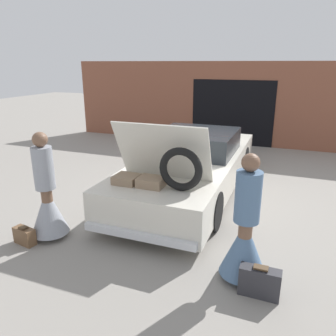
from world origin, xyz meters
name	(u,v)px	position (x,y,z in m)	size (l,w,h in m)	color
ground_plane	(191,190)	(0.00, 0.00, 0.00)	(40.00, 40.00, 0.00)	gray
garage_wall_back	(233,104)	(0.00, 4.76, 1.39)	(12.00, 0.14, 2.80)	brown
car	(192,165)	(0.00, 0.01, 0.59)	(1.97, 5.45, 1.83)	silver
person_left	(47,201)	(-1.56, -2.81, 0.63)	(0.59, 0.59, 1.76)	brown
person_right	(245,237)	(1.56, -2.79, 0.62)	(0.62, 0.62, 1.72)	brown
suitcase_beside_left_person	(25,236)	(-1.79, -3.14, 0.14)	(0.40, 0.22, 0.30)	brown
suitcase_beside_right_person	(259,282)	(1.81, -3.07, 0.19)	(0.50, 0.18, 0.41)	#2D2D33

